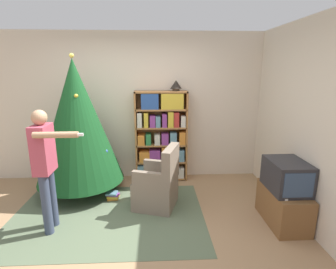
% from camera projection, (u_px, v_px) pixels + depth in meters
% --- Properties ---
extents(ground_plane, '(14.00, 14.00, 0.00)m').
position_uv_depth(ground_plane, '(125.00, 234.00, 3.22)').
color(ground_plane, '#9E7A56').
extents(wall_back, '(8.00, 0.10, 2.60)m').
position_uv_depth(wall_back, '(133.00, 107.00, 4.71)').
color(wall_back, beige).
rests_on(wall_back, ground_plane).
extents(wall_right, '(0.10, 8.00, 2.60)m').
position_uv_depth(wall_right, '(323.00, 129.00, 3.02)').
color(wall_right, beige).
rests_on(wall_right, ground_plane).
extents(area_rug, '(2.62, 1.81, 0.01)m').
position_uv_depth(area_rug, '(108.00, 216.00, 3.61)').
color(area_rug, '#56664C').
rests_on(area_rug, ground_plane).
extents(bookshelf, '(0.92, 0.26, 1.61)m').
position_uv_depth(bookshelf, '(162.00, 136.00, 4.65)').
color(bookshelf, '#A8703D').
rests_on(bookshelf, ground_plane).
extents(tv_stand, '(0.42, 0.77, 0.47)m').
position_uv_depth(tv_stand, '(283.00, 206.00, 3.41)').
color(tv_stand, brown).
rests_on(tv_stand, ground_plane).
extents(television, '(0.44, 0.58, 0.39)m').
position_uv_depth(television, '(287.00, 176.00, 3.30)').
color(television, '#28282D').
rests_on(television, tv_stand).
extents(game_remote, '(0.04, 0.12, 0.02)m').
position_uv_depth(game_remote, '(284.00, 198.00, 3.12)').
color(game_remote, white).
rests_on(game_remote, tv_stand).
extents(christmas_tree, '(1.35, 1.35, 2.20)m').
position_uv_depth(christmas_tree, '(77.00, 122.00, 4.05)').
color(christmas_tree, '#4C3323').
rests_on(christmas_tree, ground_plane).
extents(armchair, '(0.71, 0.70, 0.92)m').
position_uv_depth(armchair, '(158.00, 186.00, 3.80)').
color(armchair, '#7A6B5B').
rests_on(armchair, ground_plane).
extents(standing_person, '(0.63, 0.47, 1.52)m').
position_uv_depth(standing_person, '(45.00, 162.00, 3.11)').
color(standing_person, '#38425B').
rests_on(standing_person, ground_plane).
extents(table_lamp, '(0.20, 0.20, 0.18)m').
position_uv_depth(table_lamp, '(176.00, 85.00, 4.45)').
color(table_lamp, '#473828').
rests_on(table_lamp, bookshelf).
extents(book_pile_near_tree, '(0.21, 0.17, 0.12)m').
position_uv_depth(book_pile_near_tree, '(113.00, 196.00, 4.06)').
color(book_pile_near_tree, orange).
rests_on(book_pile_near_tree, ground_plane).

